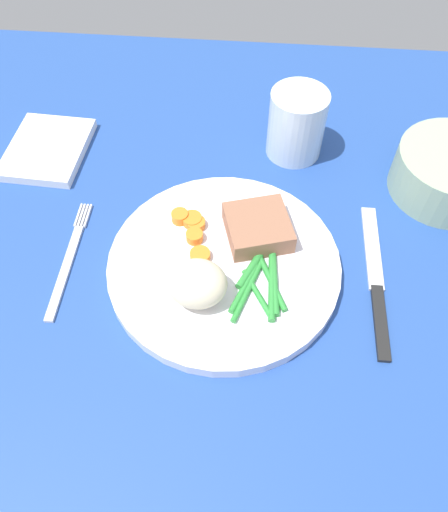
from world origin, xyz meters
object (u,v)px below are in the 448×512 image
meat_portion (258,227)px  knife (376,281)px  water_glass (296,128)px  fork (69,259)px  napkin (47,149)px  dinner_plate (224,265)px

meat_portion → knife: size_ratio=0.34×
meat_portion → water_glass: bearing=75.7°
fork → napkin: 19.05cm
fork → napkin: size_ratio=1.32×
fork → dinner_plate: bearing=3.2°
dinner_plate → knife: dinner_plate is taller
water_glass → napkin: 33.68cm
knife → napkin: bearing=156.0°
fork → knife: 35.15cm
knife → water_glass: 23.14cm
meat_portion → napkin: meat_portion is taller
fork → water_glass: bearing=41.4°
meat_portion → fork: 22.15cm
napkin → meat_portion: bearing=-24.1°
napkin → water_glass: bearing=5.7°
fork → knife: (35.15, -0.03, -0.00)cm
fork → water_glass: water_glass is taller
meat_portion → water_glass: (4.17, 16.40, 0.95)cm
dinner_plate → napkin: (-25.65, 17.20, -0.18)cm
water_glass → dinner_plate: bearing=-110.6°
knife → napkin: napkin is taller
fork → knife: knife is taller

